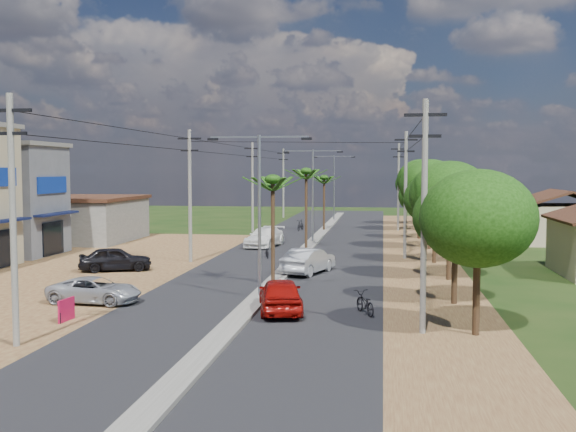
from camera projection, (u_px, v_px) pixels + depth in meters
name	position (u px, v px, depth m)	size (l,w,h in m)	color
ground	(260.00, 299.00, 32.97)	(160.00, 160.00, 0.00)	black
road	(298.00, 258.00, 47.78)	(12.00, 110.00, 0.04)	black
median	(303.00, 252.00, 50.74)	(1.00, 90.00, 0.18)	#605E56
dirt_lot_west	(52.00, 268.00, 42.97)	(18.00, 46.00, 0.04)	#56321D
dirt_shoulder_east	(420.00, 261.00, 46.59)	(5.00, 90.00, 0.03)	#56321D
shophouse_grey	(1.00, 199.00, 49.58)	(9.00, 6.40, 8.30)	#53565B
low_shed	(75.00, 219.00, 59.47)	(10.40, 10.40, 3.95)	#605E56
house_east_far	(561.00, 215.00, 57.52)	(7.60, 7.50, 4.60)	tan
tree_east_a	(478.00, 219.00, 25.40)	(4.40, 4.40, 6.37)	black
tree_east_b	(455.00, 217.00, 31.38)	(4.00, 4.00, 5.83)	black
tree_east_c	(450.00, 195.00, 38.18)	(4.60, 4.60, 6.83)	black
tree_east_d	(435.00, 199.00, 45.18)	(4.20, 4.20, 6.13)	black
tree_east_e	(430.00, 185.00, 53.00)	(4.80, 4.80, 7.14)	black
tree_east_f	(419.00, 196.00, 61.04)	(3.80, 3.80, 5.52)	black
tree_east_g	(421.00, 180.00, 68.76)	(5.00, 5.00, 7.38)	black
tree_east_h	(415.00, 184.00, 76.75)	(4.40, 4.40, 6.52)	black
palm_median_near	(273.00, 184.00, 36.53)	(2.00, 2.00, 6.15)	black
palm_median_mid	(306.00, 175.00, 52.31)	(2.00, 2.00, 6.55)	black
palm_median_far	(324.00, 180.00, 68.16)	(2.00, 2.00, 5.85)	black
streetlight_near	(259.00, 201.00, 32.63)	(5.10, 0.18, 8.00)	gray
streetlight_mid	(313.00, 187.00, 57.33)	(5.10, 0.18, 8.00)	gray
streetlight_far	(334.00, 182.00, 82.02)	(5.10, 0.18, 8.00)	gray
utility_pole_w_a	(13.00, 214.00, 23.74)	(1.60, 0.24, 9.00)	#605E56
utility_pole_w_b	(190.00, 193.00, 45.47)	(1.60, 0.24, 9.00)	#605E56
utility_pole_w_c	(252.00, 185.00, 67.20)	(1.60, 0.24, 9.00)	#605E56
utility_pole_w_d	(283.00, 181.00, 87.94)	(1.60, 0.24, 9.00)	#605E56
utility_pole_e_a	(424.00, 211.00, 25.66)	(1.60, 0.24, 9.00)	#605E56
utility_pole_e_b	(405.00, 192.00, 47.39)	(1.60, 0.24, 9.00)	#605E56
utility_pole_e_c	(399.00, 185.00, 69.12)	(1.60, 0.24, 9.00)	#605E56
car_red_near	(281.00, 296.00, 29.69)	(1.84, 4.57, 1.56)	maroon
car_silver_mid	(308.00, 261.00, 40.70)	(1.64, 4.71, 1.55)	#9FA1A7
car_white_far	(265.00, 238.00, 54.79)	(2.16, 5.30, 1.54)	silver
car_parked_silver	(95.00, 291.00, 31.76)	(2.02, 4.39, 1.22)	#9FA1A7
car_parked_dark	(115.00, 259.00, 41.78)	(1.77, 4.40, 1.50)	black
moto_rider_east	(365.00, 304.00, 29.28)	(0.66, 1.89, 0.99)	black
moto_rider_west_a	(267.00, 253.00, 47.93)	(0.54, 1.55, 0.81)	black
moto_rider_west_b	(300.00, 226.00, 68.99)	(0.53, 1.89, 1.14)	black
roadside_sign	(66.00, 310.00, 28.00)	(0.18, 1.17, 0.98)	#A70F37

